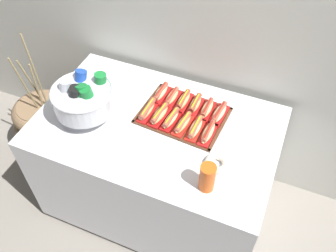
{
  "coord_description": "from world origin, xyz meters",
  "views": [
    {
      "loc": [
        0.59,
        -1.25,
        2.32
      ],
      "look_at": [
        0.08,
        -0.02,
        0.84
      ],
      "focal_mm": 38.93,
      "sensor_mm": 36.0,
      "label": 1
    }
  ],
  "objects": [
    {
      "name": "cup_stack",
      "position": [
        0.39,
        -0.28,
        0.88
      ],
      "size": [
        0.08,
        0.08,
        0.16
      ],
      "color": "#EA5B19",
      "rests_on": "buffet_table"
    },
    {
      "name": "ground_plane",
      "position": [
        0.0,
        0.0,
        0.0
      ],
      "size": [
        10.0,
        10.0,
        0.0
      ],
      "primitive_type": "plane",
      "color": "gray"
    },
    {
      "name": "hot_dog_5",
      "position": [
        0.3,
        0.03,
        0.83
      ],
      "size": [
        0.07,
        0.18,
        0.06
      ],
      "color": "red",
      "rests_on": "serving_tray"
    },
    {
      "name": "hot_dog_9",
      "position": [
        0.16,
        0.2,
        0.83
      ],
      "size": [
        0.06,
        0.16,
        0.06
      ],
      "color": "red",
      "rests_on": "serving_tray"
    },
    {
      "name": "hot_dog_1",
      "position": [
        -0.0,
        0.05,
        0.83
      ],
      "size": [
        0.08,
        0.19,
        0.06
      ],
      "color": "#B21414",
      "rests_on": "serving_tray"
    },
    {
      "name": "hot_dog_4",
      "position": [
        0.22,
        0.03,
        0.83
      ],
      "size": [
        0.07,
        0.18,
        0.06
      ],
      "color": "red",
      "rests_on": "serving_tray"
    },
    {
      "name": "donut",
      "position": [
        0.4,
        -0.14,
        0.81
      ],
      "size": [
        0.13,
        0.13,
        0.04
      ],
      "color": "silver",
      "rests_on": "buffet_table"
    },
    {
      "name": "punch_bowl",
      "position": [
        -0.4,
        -0.09,
        0.94
      ],
      "size": [
        0.35,
        0.35,
        0.26
      ],
      "color": "silver",
      "rests_on": "buffet_table"
    },
    {
      "name": "hot_dog_0",
      "position": [
        -0.08,
        0.05,
        0.83
      ],
      "size": [
        0.06,
        0.18,
        0.06
      ],
      "color": "red",
      "rests_on": "serving_tray"
    },
    {
      "name": "hot_dog_8",
      "position": [
        0.08,
        0.21,
        0.83
      ],
      "size": [
        0.07,
        0.18,
        0.06
      ],
      "color": "red",
      "rests_on": "serving_tray"
    },
    {
      "name": "hot_dog_3",
      "position": [
        0.15,
        0.04,
        0.83
      ],
      "size": [
        0.08,
        0.18,
        0.06
      ],
      "color": "red",
      "rests_on": "serving_tray"
    },
    {
      "name": "hot_dog_11",
      "position": [
        0.31,
        0.19,
        0.83
      ],
      "size": [
        0.08,
        0.18,
        0.06
      ],
      "color": "red",
      "rests_on": "serving_tray"
    },
    {
      "name": "hot_dog_6",
      "position": [
        -0.07,
        0.22,
        0.83
      ],
      "size": [
        0.07,
        0.17,
        0.06
      ],
      "color": "red",
      "rests_on": "serving_tray"
    },
    {
      "name": "serving_tray",
      "position": [
        0.11,
        0.12,
        0.8
      ],
      "size": [
        0.5,
        0.39,
        0.01
      ],
      "color": "#56331E",
      "rests_on": "buffet_table"
    },
    {
      "name": "buffet_table",
      "position": [
        0.0,
        0.0,
        0.42
      ],
      "size": [
        1.38,
        0.87,
        0.79
      ],
      "color": "silver",
      "rests_on": "ground_plane"
    },
    {
      "name": "hot_dog_7",
      "position": [
        0.01,
        0.21,
        0.83
      ],
      "size": [
        0.07,
        0.16,
        0.06
      ],
      "color": "red",
      "rests_on": "serving_tray"
    },
    {
      "name": "floor_vase",
      "position": [
        -0.96,
        0.09,
        0.24
      ],
      "size": [
        0.48,
        0.48,
        1.09
      ],
      "color": "#896B4C",
      "rests_on": "ground_plane"
    },
    {
      "name": "hot_dog_10",
      "position": [
        0.23,
        0.2,
        0.83
      ],
      "size": [
        0.07,
        0.17,
        0.06
      ],
      "color": "#B21414",
      "rests_on": "serving_tray"
    },
    {
      "name": "hot_dog_2",
      "position": [
        0.07,
        0.04,
        0.83
      ],
      "size": [
        0.08,
        0.18,
        0.06
      ],
      "color": "#B21414",
      "rests_on": "serving_tray"
    }
  ]
}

